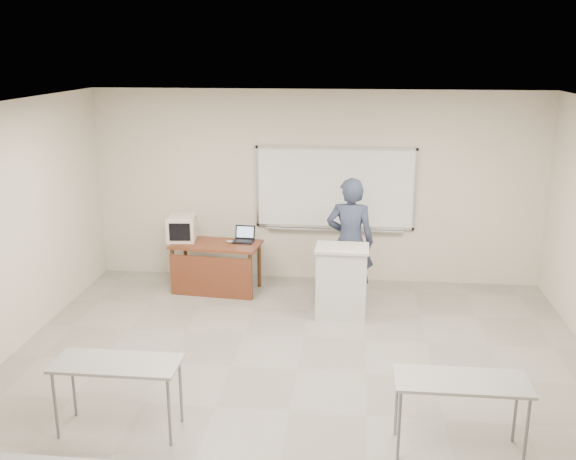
# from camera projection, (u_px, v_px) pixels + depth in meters

# --- Properties ---
(floor) EXTENTS (7.00, 8.00, 0.01)m
(floor) POSITION_uv_depth(u_px,v_px,m) (290.00, 412.00, 6.58)
(floor) COLOR gray
(floor) RESTS_ON ground
(whiteboard) EXTENTS (2.48, 0.10, 1.31)m
(whiteboard) POSITION_uv_depth(u_px,v_px,m) (335.00, 189.00, 9.94)
(whiteboard) COLOR white
(whiteboard) RESTS_ON floor
(student_desks) EXTENTS (4.40, 2.20, 0.73)m
(student_desks) POSITION_uv_depth(u_px,v_px,m) (273.00, 429.00, 5.10)
(student_desks) COLOR gray
(student_desks) RESTS_ON floor
(instructor_desk) EXTENTS (1.32, 0.66, 0.75)m
(instructor_desk) POSITION_uv_depth(u_px,v_px,m) (215.00, 260.00, 9.63)
(instructor_desk) COLOR brown
(instructor_desk) RESTS_ON floor
(podium) EXTENTS (0.72, 0.52, 1.01)m
(podium) POSITION_uv_depth(u_px,v_px,m) (341.00, 282.00, 8.78)
(podium) COLOR silver
(podium) RESTS_ON floor
(crt_monitor) EXTENTS (0.42, 0.47, 0.40)m
(crt_monitor) POSITION_uv_depth(u_px,v_px,m) (182.00, 228.00, 9.80)
(crt_monitor) COLOR beige
(crt_monitor) RESTS_ON instructor_desk
(laptop) EXTENTS (0.31, 0.28, 0.23)m
(laptop) POSITION_uv_depth(u_px,v_px,m) (244.00, 238.00, 9.77)
(laptop) COLOR black
(laptop) RESTS_ON instructor_desk
(mouse) EXTENTS (0.12, 0.09, 0.04)m
(mouse) POSITION_uv_depth(u_px,v_px,m) (230.00, 241.00, 9.70)
(mouse) COLOR #9A9BA1
(mouse) RESTS_ON instructor_desk
(keyboard) EXTENTS (0.42, 0.14, 0.02)m
(keyboard) POSITION_uv_depth(u_px,v_px,m) (341.00, 249.00, 8.53)
(keyboard) COLOR beige
(keyboard) RESTS_ON podium
(presenter) EXTENTS (0.71, 0.50, 1.87)m
(presenter) POSITION_uv_depth(u_px,v_px,m) (350.00, 242.00, 9.11)
(presenter) COLOR black
(presenter) RESTS_ON floor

